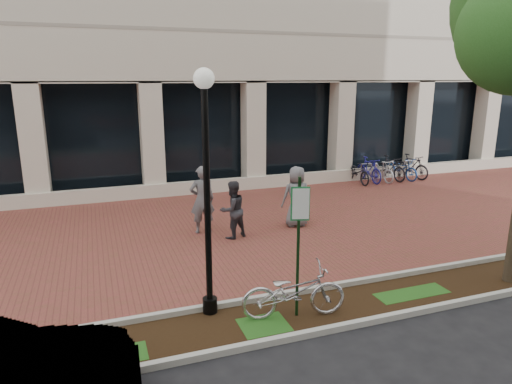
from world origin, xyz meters
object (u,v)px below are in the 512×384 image
object	(u,v)px
locked_bicycle	(294,292)
lamppost	(207,182)
pedestrian_left	(202,200)
parking_sign	(299,231)
pedestrian_mid	(232,210)
bike_rack_cluster	(385,169)
bollard	(376,173)
pedestrian_right	(297,197)

from	to	relation	value
locked_bicycle	lamppost	bearing A→B (deg)	74.82
lamppost	pedestrian_left	xyz separation A→B (m)	(0.96, 4.59, -1.57)
parking_sign	pedestrian_mid	xyz separation A→B (m)	(0.13, 4.54, -0.87)
pedestrian_left	lamppost	bearing A→B (deg)	78.02
pedestrian_mid	bike_rack_cluster	bearing A→B (deg)	-169.70
locked_bicycle	pedestrian_left	distance (m)	5.32
pedestrian_mid	bike_rack_cluster	distance (m)	9.58
parking_sign	bike_rack_cluster	size ratio (longest dim) A/B	0.76
lamppost	bollard	xyz separation A→B (m)	(9.23, 8.20, -2.08)
parking_sign	pedestrian_mid	world-z (taller)	parking_sign
pedestrian_left	pedestrian_right	bearing A→B (deg)	172.29
pedestrian_mid	pedestrian_right	bearing A→B (deg)	170.23
pedestrian_mid	bike_rack_cluster	xyz separation A→B (m)	(8.32, 4.73, -0.31)
pedestrian_right	bollard	xyz separation A→B (m)	(5.49, 3.98, -0.45)
lamppost	pedestrian_right	distance (m)	5.87
pedestrian_mid	bollard	xyz separation A→B (m)	(7.59, 4.33, -0.35)
lamppost	bike_rack_cluster	bearing A→B (deg)	40.82
lamppost	parking_sign	bearing A→B (deg)	-24.23
parking_sign	bike_rack_cluster	world-z (taller)	parking_sign
parking_sign	locked_bicycle	size ratio (longest dim) A/B	1.37
locked_bicycle	pedestrian_right	size ratio (longest dim) A/B	1.07
parking_sign	pedestrian_left	size ratio (longest dim) A/B	1.37
pedestrian_right	bike_rack_cluster	world-z (taller)	pedestrian_right
lamppost	locked_bicycle	bearing A→B (deg)	-25.78
lamppost	bike_rack_cluster	distance (m)	13.32
parking_sign	pedestrian_left	world-z (taller)	parking_sign
parking_sign	locked_bicycle	xyz separation A→B (m)	(-0.08, -0.01, -1.17)
lamppost	locked_bicycle	xyz separation A→B (m)	(1.43, -0.69, -2.04)
lamppost	pedestrian_right	xyz separation A→B (m)	(3.74, 4.22, -1.64)
locked_bicycle	pedestrian_left	size ratio (longest dim) A/B	1.00
pedestrian_mid	parking_sign	bearing A→B (deg)	69.00
bollard	bike_rack_cluster	size ratio (longest dim) A/B	0.26
pedestrian_right	bollard	distance (m)	6.79
lamppost	pedestrian_left	world-z (taller)	lamppost
pedestrian_left	bike_rack_cluster	xyz separation A→B (m)	(9.00, 4.01, -0.48)
locked_bicycle	pedestrian_mid	xyz separation A→B (m)	(0.21, 4.56, 0.30)
pedestrian_right	bollard	world-z (taller)	pedestrian_right
bike_rack_cluster	parking_sign	bearing A→B (deg)	-137.56
lamppost	locked_bicycle	distance (m)	2.58
pedestrian_right	pedestrian_left	bearing A→B (deg)	-2.97
parking_sign	bollard	xyz separation A→B (m)	(7.72, 8.87, -1.22)
locked_bicycle	pedestrian_mid	world-z (taller)	pedestrian_mid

